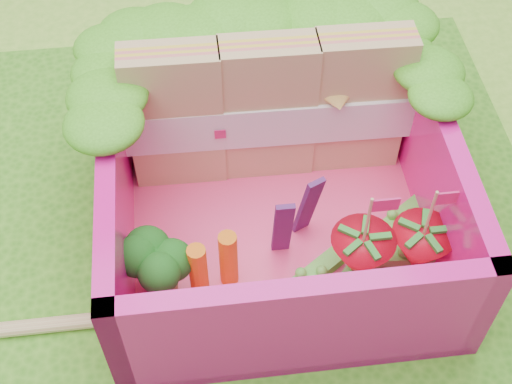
{
  "coord_description": "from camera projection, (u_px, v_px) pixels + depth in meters",
  "views": [
    {
      "loc": [
        -0.12,
        -1.67,
        2.44
      ],
      "look_at": [
        0.08,
        0.04,
        0.28
      ],
      "focal_mm": 50.0,
      "sensor_mm": 36.0,
      "label": 1
    }
  ],
  "objects": [
    {
      "name": "strawberry_right",
      "position": [
        419.0,
        249.0,
        2.68
      ],
      "size": [
        0.23,
        0.23,
        0.47
      ],
      "color": "red",
      "rests_on": "bento_floor"
    },
    {
      "name": "strawberry_left",
      "position": [
        360.0,
        257.0,
        2.66
      ],
      "size": [
        0.24,
        0.24,
        0.48
      ],
      "color": "red",
      "rests_on": "bento_floor"
    },
    {
      "name": "snap_peas",
      "position": [
        367.0,
        259.0,
        2.77
      ],
      "size": [
        0.72,
        0.56,
        0.05
      ],
      "color": "green",
      "rests_on": "bento_floor"
    },
    {
      "name": "bento_floor",
      "position": [
        276.0,
        224.0,
        2.94
      ],
      "size": [
        1.3,
        1.3,
        0.05
      ],
      "primitive_type": "cube",
      "color": "#FF417E",
      "rests_on": "placemat"
    },
    {
      "name": "ground",
      "position": [
        237.0,
        243.0,
        2.95
      ],
      "size": [
        14.0,
        14.0,
        0.0
      ],
      "primitive_type": "plane",
      "color": "#73BD35",
      "rests_on": "ground"
    },
    {
      "name": "bento_box",
      "position": [
        278.0,
        186.0,
        2.75
      ],
      "size": [
        1.3,
        1.3,
        0.55
      ],
      "color": "#E9138C",
      "rests_on": "placemat"
    },
    {
      "name": "sandwich_stack",
      "position": [
        269.0,
        110.0,
        2.86
      ],
      "size": [
        1.21,
        0.19,
        0.67
      ],
      "color": "tan",
      "rests_on": "bento_floor"
    },
    {
      "name": "carrot_sticks",
      "position": [
        213.0,
        266.0,
        2.62
      ],
      "size": [
        0.18,
        0.11,
        0.29
      ],
      "color": "orange",
      "rests_on": "bento_floor"
    },
    {
      "name": "broccoli",
      "position": [
        157.0,
        260.0,
        2.57
      ],
      "size": [
        0.33,
        0.33,
        0.27
      ],
      "color": "#6EA04D",
      "rests_on": "bento_floor"
    },
    {
      "name": "purple_wedges",
      "position": [
        295.0,
        217.0,
        2.7
      ],
      "size": [
        0.18,
        0.13,
        0.38
      ],
      "color": "#45164E",
      "rests_on": "bento_floor"
    },
    {
      "name": "lettuce_ruffle",
      "position": [
        263.0,
        39.0,
        2.78
      ],
      "size": [
        1.43,
        0.77,
        0.11
      ],
      "color": "#3F911A",
      "rests_on": "bento_box"
    },
    {
      "name": "placemat",
      "position": [
        237.0,
        241.0,
        2.94
      ],
      "size": [
        2.6,
        2.6,
        0.03
      ],
      "primitive_type": "cube",
      "color": "#3F8C1F",
      "rests_on": "ground"
    }
  ]
}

